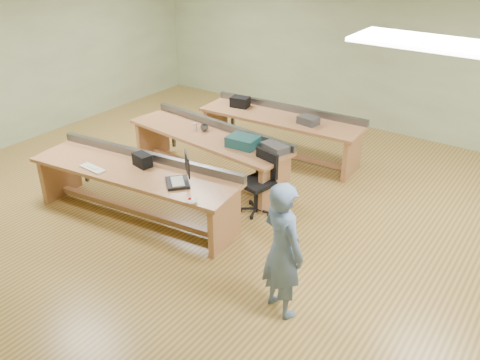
# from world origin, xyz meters

# --- Properties ---
(floor) EXTENTS (10.00, 10.00, 0.00)m
(floor) POSITION_xyz_m (0.00, 0.00, 0.00)
(floor) COLOR #A5833E
(floor) RESTS_ON ground
(wall_back) EXTENTS (10.00, 0.04, 3.00)m
(wall_back) POSITION_xyz_m (0.00, 4.00, 1.50)
(wall_back) COLOR #A8B88B
(wall_back) RESTS_ON floor
(wall_left) EXTENTS (0.04, 8.00, 3.00)m
(wall_left) POSITION_xyz_m (-5.00, 0.00, 1.50)
(wall_left) COLOR #A8B88B
(wall_left) RESTS_ON floor
(workbench_front) EXTENTS (3.12, 1.18, 0.86)m
(workbench_front) POSITION_xyz_m (-1.24, -1.12, 0.56)
(workbench_front) COLOR #B5764C
(workbench_front) RESTS_ON floor
(workbench_mid) EXTENTS (2.94, 1.05, 0.86)m
(workbench_mid) POSITION_xyz_m (-1.18, 0.42, 0.56)
(workbench_mid) COLOR #B5764C
(workbench_mid) RESTS_ON floor
(workbench_back) EXTENTS (2.90, 0.92, 0.86)m
(workbench_back) POSITION_xyz_m (-0.67, 1.77, 0.56)
(workbench_back) COLOR #B5764C
(workbench_back) RESTS_ON floor
(person) EXTENTS (0.66, 0.55, 1.54)m
(person) POSITION_xyz_m (1.37, -1.61, 0.77)
(person) COLOR slate
(person) RESTS_ON floor
(laptop_base) EXTENTS (0.44, 0.44, 0.04)m
(laptop_base) POSITION_xyz_m (-0.47, -1.12, 0.77)
(laptop_base) COLOR black
(laptop_base) RESTS_ON workbench_front
(laptop_screen) EXTENTS (0.27, 0.24, 0.27)m
(laptop_screen) POSITION_xyz_m (-0.39, -1.02, 1.02)
(laptop_screen) COLOR black
(laptop_screen) RESTS_ON laptop_base
(keyboard) EXTENTS (0.41, 0.16, 0.02)m
(keyboard) POSITION_xyz_m (-1.70, -1.46, 0.76)
(keyboard) COLOR beige
(keyboard) RESTS_ON workbench_front
(trackball_mouse) EXTENTS (0.15, 0.17, 0.06)m
(trackball_mouse) POSITION_xyz_m (-0.01, -1.38, 0.78)
(trackball_mouse) COLOR white
(trackball_mouse) RESTS_ON workbench_front
(camera_bag) EXTENTS (0.29, 0.21, 0.18)m
(camera_bag) POSITION_xyz_m (-1.22, -1.00, 0.84)
(camera_bag) COLOR black
(camera_bag) RESTS_ON workbench_front
(task_chair) EXTENTS (0.58, 0.58, 0.89)m
(task_chair) POSITION_xyz_m (0.04, -0.02, 0.33)
(task_chair) COLOR black
(task_chair) RESTS_ON floor
(parts_bin_teal) EXTENTS (0.46, 0.36, 0.15)m
(parts_bin_teal) POSITION_xyz_m (-0.48, 0.34, 0.83)
(parts_bin_teal) COLOR #143C41
(parts_bin_teal) RESTS_ON workbench_mid
(parts_bin_grey) EXTENTS (0.45, 0.36, 0.11)m
(parts_bin_grey) POSITION_xyz_m (-0.00, 0.47, 0.80)
(parts_bin_grey) COLOR #333335
(parts_bin_grey) RESTS_ON workbench_mid
(mug) EXTENTS (0.16, 0.16, 0.10)m
(mug) POSITION_xyz_m (-1.33, 0.49, 0.80)
(mug) COLOR #333335
(mug) RESTS_ON workbench_mid
(drinks_can) EXTENTS (0.09, 0.09, 0.13)m
(drinks_can) POSITION_xyz_m (-1.46, 0.41, 0.81)
(drinks_can) COLOR white
(drinks_can) RESTS_ON workbench_mid
(storage_box_back) EXTENTS (0.35, 0.28, 0.18)m
(storage_box_back) POSITION_xyz_m (-1.52, 1.75, 0.84)
(storage_box_back) COLOR black
(storage_box_back) RESTS_ON workbench_back
(tray_back) EXTENTS (0.35, 0.28, 0.13)m
(tray_back) POSITION_xyz_m (-0.12, 1.70, 0.81)
(tray_back) COLOR #333335
(tray_back) RESTS_ON workbench_back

